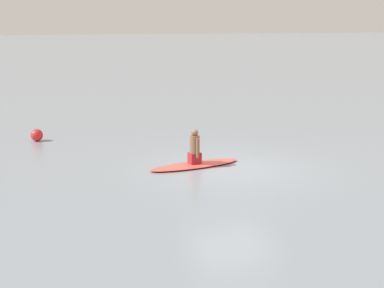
{
  "coord_description": "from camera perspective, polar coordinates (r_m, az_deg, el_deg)",
  "views": [
    {
      "loc": [
        -13.16,
        6.6,
        4.02
      ],
      "look_at": [
        0.88,
        0.89,
        0.61
      ],
      "focal_mm": 50.02,
      "sensor_mm": 36.0,
      "label": 1
    }
  ],
  "objects": [
    {
      "name": "surfboard",
      "position": [
        15.44,
        0.28,
        -2.23
      ],
      "size": [
        1.03,
        2.87,
        0.09
      ],
      "primitive_type": "ellipsoid",
      "rotation": [
        0.0,
        0.0,
        -1.47
      ],
      "color": "#D84C3F",
      "rests_on": "ground"
    },
    {
      "name": "buoy_marker",
      "position": [
        19.5,
        -16.22,
        0.93
      ],
      "size": [
        0.43,
        0.43,
        0.43
      ],
      "primitive_type": "sphere",
      "color": "red",
      "rests_on": "ground"
    },
    {
      "name": "ground_plane",
      "position": [
        15.26,
        4.35,
        -2.63
      ],
      "size": [
        400.0,
        400.0,
        0.0
      ],
      "primitive_type": "plane",
      "color": "gray"
    },
    {
      "name": "person_paddler",
      "position": [
        15.32,
        0.28,
        -0.42
      ],
      "size": [
        0.44,
        0.36,
        1.0
      ],
      "rotation": [
        0.0,
        0.0,
        -1.47
      ],
      "color": "#A51E23",
      "rests_on": "surfboard"
    }
  ]
}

